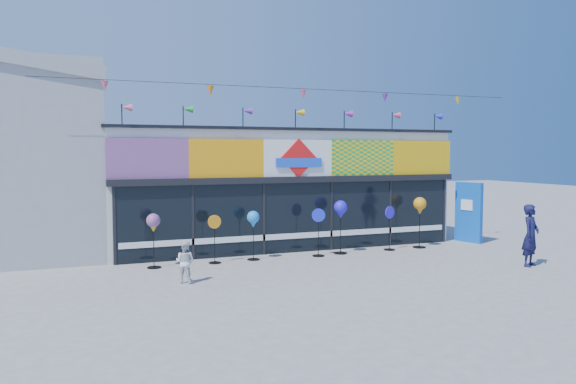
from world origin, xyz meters
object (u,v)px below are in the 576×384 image
spinner_2 (253,221)px  blue_sign (469,212)px  spinner_1 (215,238)px  spinner_6 (420,207)px  spinner_5 (390,227)px  adult_man (531,235)px  spinner_4 (341,211)px  spinner_3 (318,231)px  spinner_0 (153,224)px  child (185,262)px

spinner_2 → blue_sign: bearing=2.5°
spinner_1 → spinner_6: size_ratio=0.82×
spinner_5 → adult_man: size_ratio=0.83×
spinner_1 → spinner_4: spinner_4 is taller
spinner_1 → adult_man: (8.37, -3.78, 0.13)m
blue_sign → spinner_4: bearing=169.8°
spinner_4 → spinner_5: size_ratio=1.17×
spinner_1 → spinner_4: 4.24m
spinner_2 → adult_man: 8.12m
spinner_2 → spinner_4: bearing=-0.4°
spinner_1 → spinner_2: 1.31m
spinner_3 → adult_man: bearing=-36.2°
blue_sign → spinner_6: (-2.39, -0.37, 0.30)m
spinner_2 → spinner_3: bearing=-4.7°
spinner_1 → spinner_2: bearing=3.4°
spinner_4 → spinner_6: 3.06m
spinner_0 → spinner_4: spinner_4 is taller
spinner_4 → child: size_ratio=1.64×
blue_sign → spinner_4: blue_sign is taller
spinner_4 → child: 5.99m
spinner_6 → adult_man: (1.12, -3.85, -0.50)m
spinner_1 → adult_man: size_ratio=0.80×
spinner_2 → spinner_6: size_ratio=0.86×
spinner_5 → child: size_ratio=1.40×
spinner_0 → child: (0.46, -2.14, -0.72)m
spinner_1 → spinner_5: spinner_5 is taller
spinner_6 → child: size_ratio=1.65×
blue_sign → spinner_0: (-11.42, -0.47, 0.15)m
spinner_2 → spinner_4: (2.96, -0.02, 0.18)m
spinner_2 → spinner_3: size_ratio=0.99×
spinner_0 → adult_man: 10.82m
spinner_1 → adult_man: 9.18m
spinner_5 → adult_man: bearing=-58.4°
spinner_1 → spinner_2: size_ratio=0.95×
spinner_2 → child: bearing=-138.6°
blue_sign → child: bearing=179.1°
spinner_1 → spinner_5: bearing=0.3°
spinner_6 → child: (-8.56, -2.24, -0.87)m
spinner_0 → spinner_2: spinner_0 is taller
spinner_1 → spinner_5: size_ratio=0.97×
spinner_0 → child: 2.30m
spinner_3 → spinner_4: (0.86, 0.15, 0.59)m
spinner_3 → spinner_6: 3.97m
spinner_1 → spinner_5: 6.02m
spinner_2 → child: spinner_2 is taller
spinner_4 → adult_man: bearing=-42.5°
spinner_5 → spinner_1: bearing=-179.7°
spinner_5 → spinner_6: bearing=1.9°
spinner_5 → child: bearing=-163.3°
spinner_4 → child: spinner_4 is taller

